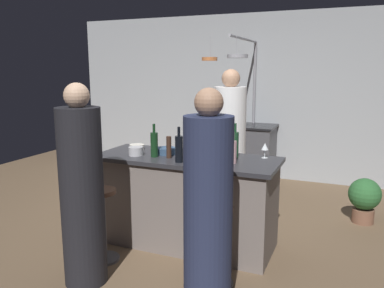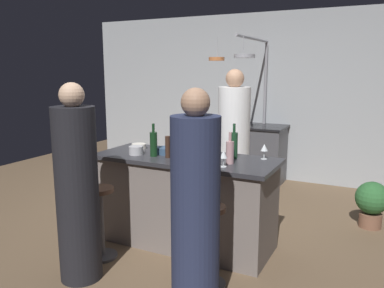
% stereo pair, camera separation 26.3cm
% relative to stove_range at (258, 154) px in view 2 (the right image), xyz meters
% --- Properties ---
extents(ground_plane, '(9.00, 9.00, 0.00)m').
position_rel_stove_range_xyz_m(ground_plane, '(0.00, -2.45, -0.45)').
color(ground_plane, brown).
extents(back_wall, '(6.40, 0.16, 2.60)m').
position_rel_stove_range_xyz_m(back_wall, '(0.00, 0.40, 0.85)').
color(back_wall, '#9EA3A8').
rests_on(back_wall, ground_plane).
extents(kitchen_island, '(1.80, 0.72, 0.90)m').
position_rel_stove_range_xyz_m(kitchen_island, '(0.00, -2.45, 0.01)').
color(kitchen_island, slate).
rests_on(kitchen_island, ground_plane).
extents(stove_range, '(0.80, 0.64, 0.89)m').
position_rel_stove_range_xyz_m(stove_range, '(0.00, 0.00, 0.00)').
color(stove_range, '#47474C').
rests_on(stove_range, ground_plane).
extents(chef, '(0.37, 0.37, 1.74)m').
position_rel_stove_range_xyz_m(chef, '(0.16, -1.55, 0.36)').
color(chef, white).
rests_on(chef, ground_plane).
extents(bar_stool_left, '(0.28, 0.28, 0.68)m').
position_rel_stove_range_xyz_m(bar_stool_left, '(-0.56, -3.07, -0.07)').
color(bar_stool_left, '#4C4C51').
rests_on(bar_stool_left, ground_plane).
extents(guest_left, '(0.35, 0.35, 1.64)m').
position_rel_stove_range_xyz_m(guest_left, '(-0.48, -3.43, 0.31)').
color(guest_left, black).
rests_on(guest_left, ground_plane).
extents(bar_stool_right, '(0.28, 0.28, 0.68)m').
position_rel_stove_range_xyz_m(bar_stool_right, '(0.54, -3.07, -0.07)').
color(bar_stool_right, '#4C4C51').
rests_on(bar_stool_right, ground_plane).
extents(guest_right, '(0.34, 0.34, 1.62)m').
position_rel_stove_range_xyz_m(guest_right, '(0.60, -3.44, 0.31)').
color(guest_right, '#262D4C').
rests_on(guest_right, ground_plane).
extents(overhead_pot_rack, '(0.59, 1.38, 2.17)m').
position_rel_stove_range_xyz_m(overhead_pot_rack, '(-0.04, -0.41, 1.18)').
color(overhead_pot_rack, gray).
rests_on(overhead_pot_rack, ground_plane).
extents(potted_plant, '(0.36, 0.36, 0.52)m').
position_rel_stove_range_xyz_m(potted_plant, '(1.66, -1.16, -0.15)').
color(potted_plant, brown).
rests_on(potted_plant, ground_plane).
extents(pepper_mill, '(0.05, 0.05, 0.21)m').
position_rel_stove_range_xyz_m(pepper_mill, '(-0.13, -2.56, 0.56)').
color(pepper_mill, '#382319').
rests_on(pepper_mill, kitchen_island).
extents(wine_bottle_dark, '(0.07, 0.07, 0.33)m').
position_rel_stove_range_xyz_m(wine_bottle_dark, '(0.03, -2.68, 0.58)').
color(wine_bottle_dark, black).
rests_on(wine_bottle_dark, kitchen_island).
extents(wine_bottle_rose, '(0.07, 0.07, 0.29)m').
position_rel_stove_range_xyz_m(wine_bottle_rose, '(0.49, -2.52, 0.56)').
color(wine_bottle_rose, '#B78C8E').
rests_on(wine_bottle_rose, kitchen_island).
extents(wine_bottle_red, '(0.07, 0.07, 0.32)m').
position_rel_stove_range_xyz_m(wine_bottle_red, '(-0.28, -2.57, 0.58)').
color(wine_bottle_red, '#143319').
rests_on(wine_bottle_red, kitchen_island).
extents(wine_bottle_green, '(0.07, 0.07, 0.33)m').
position_rel_stove_range_xyz_m(wine_bottle_green, '(0.45, -2.30, 0.59)').
color(wine_bottle_green, '#193D23').
rests_on(wine_bottle_green, kitchen_island).
extents(wine_bottle_white, '(0.07, 0.07, 0.33)m').
position_rel_stove_range_xyz_m(wine_bottle_white, '(0.17, -2.70, 0.58)').
color(wine_bottle_white, gray).
rests_on(wine_bottle_white, kitchen_island).
extents(wine_glass_by_chef, '(0.07, 0.07, 0.15)m').
position_rel_stove_range_xyz_m(wine_glass_by_chef, '(0.49, -2.67, 0.56)').
color(wine_glass_by_chef, silver).
rests_on(wine_glass_by_chef, kitchen_island).
extents(wine_glass_near_left_guest, '(0.07, 0.07, 0.15)m').
position_rel_stove_range_xyz_m(wine_glass_near_left_guest, '(0.72, -2.21, 0.56)').
color(wine_glass_near_left_guest, silver).
rests_on(wine_glass_near_left_guest, kitchen_island).
extents(mixing_bowl_blue, '(0.19, 0.19, 0.07)m').
position_rel_stove_range_xyz_m(mixing_bowl_blue, '(-0.23, -2.42, 0.49)').
color(mixing_bowl_blue, '#334C6B').
rests_on(mixing_bowl_blue, kitchen_island).
extents(mixing_bowl_ceramic, '(0.15, 0.15, 0.06)m').
position_rel_stove_range_xyz_m(mixing_bowl_ceramic, '(-0.62, -2.33, 0.48)').
color(mixing_bowl_ceramic, silver).
rests_on(mixing_bowl_ceramic, kitchen_island).
extents(mixing_bowl_steel, '(0.14, 0.14, 0.08)m').
position_rel_stove_range_xyz_m(mixing_bowl_steel, '(-0.49, -2.58, 0.50)').
color(mixing_bowl_steel, '#B7B7BC').
rests_on(mixing_bowl_steel, kitchen_island).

